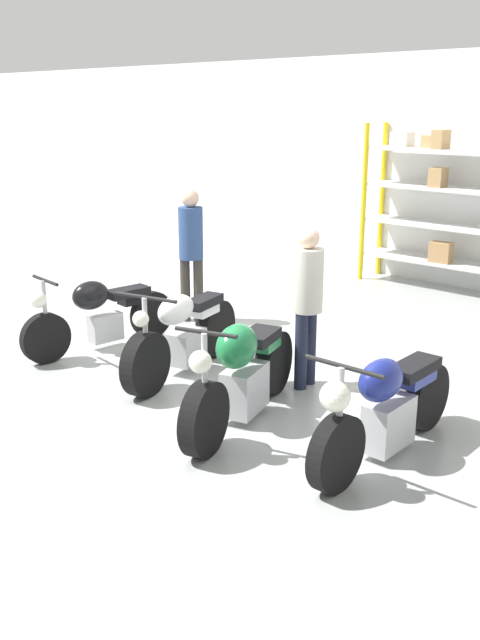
# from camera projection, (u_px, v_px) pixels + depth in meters

# --- Properties ---
(ground_plane) EXTENTS (30.00, 30.00, 0.00)m
(ground_plane) POSITION_uv_depth(u_px,v_px,m) (213.00, 395.00, 7.17)
(ground_plane) COLOR #9EA3A0
(shelving_rack) EXTENTS (3.49, 0.63, 2.52)m
(shelving_rack) POSITION_uv_depth(u_px,v_px,m) (468.00, 205.00, 10.65)
(shelving_rack) COLOR yellow
(shelving_rack) RESTS_ON ground_plane
(motorcycle_black) EXTENTS (0.55, 2.02, 0.97)m
(motorcycle_black) POSITION_uv_depth(u_px,v_px,m) (100.00, 313.00, 8.38)
(motorcycle_black) COLOR black
(motorcycle_black) RESTS_ON ground_plane
(motorcycle_white) EXTENTS (0.83, 2.01, 1.02)m
(motorcycle_white) POSITION_uv_depth(u_px,v_px,m) (183.00, 335.00, 7.62)
(motorcycle_white) COLOR black
(motorcycle_white) RESTS_ON ground_plane
(motorcycle_green) EXTENTS (0.88, 2.08, 1.07)m
(motorcycle_green) POSITION_uv_depth(u_px,v_px,m) (242.00, 374.00, 6.46)
(motorcycle_green) COLOR black
(motorcycle_green) RESTS_ON ground_plane
(motorcycle_blue) EXTENTS (0.68, 2.06, 1.00)m
(motorcycle_blue) POSITION_uv_depth(u_px,v_px,m) (386.00, 408.00, 5.79)
(motorcycle_blue) COLOR black
(motorcycle_blue) RESTS_ON ground_plane
(person_browsing) EXTENTS (0.44, 0.44, 1.76)m
(person_browsing) POSITION_uv_depth(u_px,v_px,m) (191.00, 244.00, 9.33)
(person_browsing) COLOR #38332D
(person_browsing) RESTS_ON ground_plane
(person_near_rack) EXTENTS (0.36, 0.36, 1.66)m
(person_near_rack) POSITION_uv_depth(u_px,v_px,m) (307.00, 295.00, 7.13)
(person_near_rack) COLOR #1E2338
(person_near_rack) RESTS_ON ground_plane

